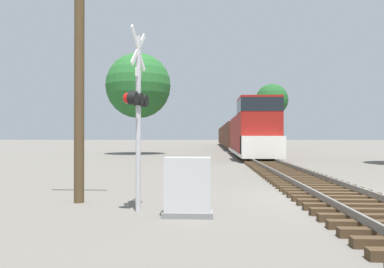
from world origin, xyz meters
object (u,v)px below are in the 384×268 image
Objects in this scene: relay_cabinet at (188,188)px; utility_pole at (79,55)px; freight_train at (233,136)px; tree_deep_background at (272,100)px; tree_mid_background at (138,86)px; crossing_signal_near at (137,105)px.

relay_cabinet is 0.17× the size of utility_pole.
utility_pole is at bearing -98.60° from freight_train.
freight_train is 6.64× the size of tree_deep_background.
freight_train is at bearing -163.28° from tree_deep_background.
tree_deep_background is at bearing 51.94° from tree_mid_background.
freight_train is 47.74m from relay_cabinet.
tree_mid_background reaches higher than tree_deep_background.
freight_train is 8.71× the size of utility_pole.
tree_mid_background is (-5.30, 27.78, 4.27)m from crossing_signal_near.
crossing_signal_near is 0.57× the size of utility_pole.
relay_cabinet is at bearing -28.59° from utility_pole.
tree_mid_background is at bearing -118.58° from freight_train.
freight_train is 50.56× the size of relay_cabinet.
freight_train is at bearing 61.42° from tree_mid_background.
tree_deep_background is at bearing 16.72° from freight_train.
utility_pole is (-1.75, 1.10, 1.42)m from crossing_signal_near.
tree_deep_background is (6.00, 1.80, 5.39)m from freight_train.
utility_pole reaches higher than freight_train.
crossing_signal_near reaches higher than relay_cabinet.
tree_mid_background reaches higher than crossing_signal_near.
tree_deep_background reaches higher than crossing_signal_near.
utility_pole is at bearing 151.41° from relay_cabinet.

